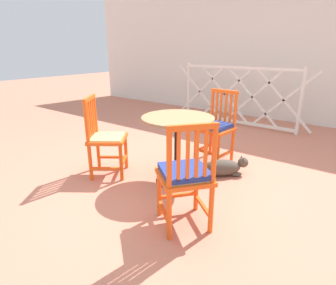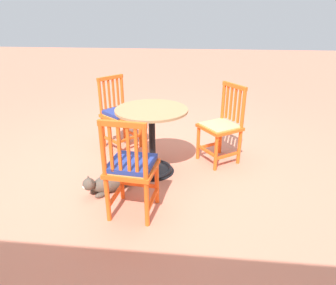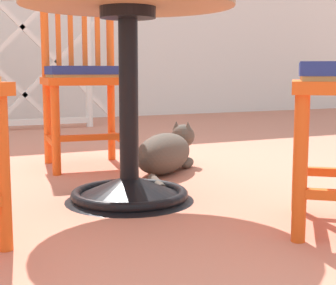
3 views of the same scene
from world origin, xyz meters
name	(u,v)px [view 3 (image 3 of 3)]	position (x,y,z in m)	size (l,w,h in m)	color
ground_plane	(148,205)	(0.00, 0.00, 0.00)	(24.00, 24.00, 0.00)	#C6755B
cafe_table	(129,125)	(-0.04, 0.09, 0.28)	(0.76, 0.76, 0.73)	black
orange_chair_at_corner	(84,78)	(0.02, 0.86, 0.45)	(0.44, 0.44, 0.91)	#EA5619
tabby_cat	(167,152)	(0.33, 0.54, 0.10)	(0.48, 0.62, 0.23)	#4C4238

